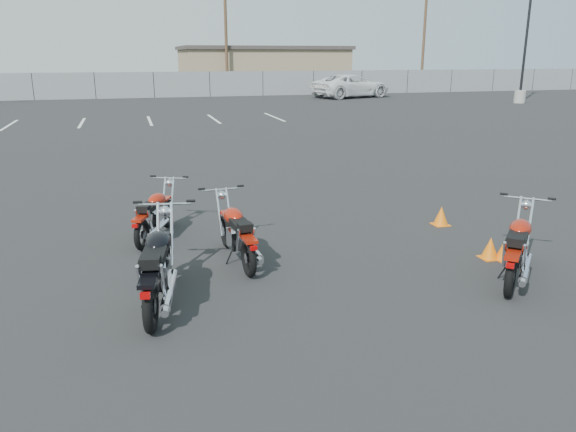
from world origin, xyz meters
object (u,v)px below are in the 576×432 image
object	(u,v)px
motorcycle_second_black	(159,267)
motorcycle_third_red	(237,233)
motorcycle_rear_red	(518,248)
motorcycle_front_red	(155,215)
white_van	(351,79)

from	to	relation	value
motorcycle_second_black	motorcycle_third_red	size ratio (longest dim) A/B	1.12
motorcycle_rear_red	motorcycle_third_red	bearing A→B (deg)	153.77
motorcycle_third_red	motorcycle_rear_red	world-z (taller)	motorcycle_rear_red
motorcycle_second_black	motorcycle_rear_red	distance (m)	4.75
motorcycle_third_red	motorcycle_second_black	bearing A→B (deg)	-134.50
motorcycle_front_red	motorcycle_third_red	world-z (taller)	motorcycle_third_red
motorcycle_front_red	motorcycle_third_red	size ratio (longest dim) A/B	0.92
motorcycle_third_red	motorcycle_rear_red	size ratio (longest dim) A/B	1.12
motorcycle_front_red	motorcycle_second_black	bearing A→B (deg)	-91.96
motorcycle_front_red	motorcycle_third_red	xyz separation A→B (m)	(1.11, -1.45, 0.02)
motorcycle_third_red	white_van	world-z (taller)	white_van
motorcycle_rear_red	white_van	world-z (taller)	white_van
motorcycle_front_red	motorcycle_third_red	distance (m)	1.82
white_van	motorcycle_third_red	bearing A→B (deg)	137.29
motorcycle_second_black	motorcycle_third_red	distance (m)	1.71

